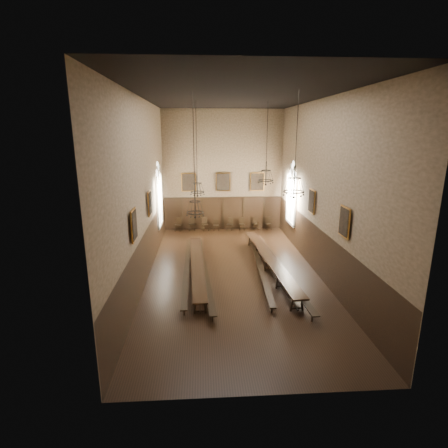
{
  "coord_description": "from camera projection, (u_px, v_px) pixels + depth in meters",
  "views": [
    {
      "loc": [
        -1.58,
        -17.38,
        7.37
      ],
      "look_at": [
        -0.39,
        1.5,
        2.36
      ],
      "focal_mm": 28.0,
      "sensor_mm": 36.0,
      "label": 1
    }
  ],
  "objects": [
    {
      "name": "bench_left_outer",
      "position": [
        187.0,
        269.0,
        18.64
      ],
      "size": [
        0.39,
        9.51,
        0.43
      ],
      "rotation": [
        0.0,
        0.0,
        0.01
      ],
      "color": "black",
      "rests_on": "floor"
    },
    {
      "name": "chair_3",
      "position": [
        216.0,
        227.0,
        26.84
      ],
      "size": [
        0.4,
        0.4,
        0.88
      ],
      "rotation": [
        0.0,
        0.0,
        -0.02
      ],
      "color": "black",
      "rests_on": "floor"
    },
    {
      "name": "table_right",
      "position": [
        270.0,
        264.0,
        19.03
      ],
      "size": [
        1.37,
        9.96,
        0.77
      ],
      "rotation": [
        0.0,
        0.0,
        0.07
      ],
      "color": "black",
      "rests_on": "floor"
    },
    {
      "name": "chandelier_back_right",
      "position": [
        266.0,
        175.0,
        20.17
      ],
      "size": [
        0.89,
        0.89,
        4.52
      ],
      "color": "black",
      "rests_on": "ceiling"
    },
    {
      "name": "portrait_back_1",
      "position": [
        223.0,
        182.0,
        26.37
      ],
      "size": [
        1.1,
        0.12,
        1.4
      ],
      "color": "#AA7029",
      "rests_on": "wall_back"
    },
    {
      "name": "floor",
      "position": [
        233.0,
        274.0,
        18.75
      ],
      "size": [
        9.0,
        18.0,
        0.02
      ],
      "primitive_type": "cube",
      "color": "black",
      "rests_on": "ground"
    },
    {
      "name": "chandelier_back_left",
      "position": [
        197.0,
        186.0,
        19.89
      ],
      "size": [
        0.79,
        0.79,
        5.12
      ],
      "color": "black",
      "rests_on": "ceiling"
    },
    {
      "name": "window_right",
      "position": [
        292.0,
        193.0,
        23.46
      ],
      "size": [
        0.2,
        2.2,
        4.6
      ],
      "primitive_type": null,
      "color": "white",
      "rests_on": "wall_right"
    },
    {
      "name": "portrait_left_1",
      "position": [
        134.0,
        225.0,
        14.16
      ],
      "size": [
        0.12,
        1.0,
        1.3
      ],
      "color": "#AA7029",
      "rests_on": "wall_left"
    },
    {
      "name": "chair_0",
      "position": [
        178.0,
        227.0,
        26.68
      ],
      "size": [
        0.56,
        0.56,
        1.04
      ],
      "rotation": [
        0.0,
        0.0,
        -0.26
      ],
      "color": "black",
      "rests_on": "floor"
    },
    {
      "name": "chandelier_front_left",
      "position": [
        195.0,
        204.0,
        15.21
      ],
      "size": [
        0.76,
        0.76,
        5.2
      ],
      "color": "black",
      "rests_on": "ceiling"
    },
    {
      "name": "portrait_right_0",
      "position": [
        312.0,
        201.0,
        19.03
      ],
      "size": [
        0.12,
        1.0,
        1.3
      ],
      "color": "#AA7029",
      "rests_on": "wall_right"
    },
    {
      "name": "bench_right_inner",
      "position": [
        260.0,
        269.0,
        18.72
      ],
      "size": [
        0.72,
        9.2,
        0.41
      ],
      "rotation": [
        0.0,
        0.0,
        -0.05
      ],
      "color": "black",
      "rests_on": "floor"
    },
    {
      "name": "wall_right",
      "position": [
        321.0,
        190.0,
        17.87
      ],
      "size": [
        0.02,
        18.0,
        9.0
      ],
      "primitive_type": "cube",
      "color": "#8F7358",
      "rests_on": "ground"
    },
    {
      "name": "portrait_back_2",
      "position": [
        257.0,
        182.0,
        26.53
      ],
      "size": [
        1.1,
        0.12,
        1.4
      ],
      "color": "#AA7029",
      "rests_on": "wall_back"
    },
    {
      "name": "portrait_back_0",
      "position": [
        189.0,
        182.0,
        26.21
      ],
      "size": [
        1.1,
        0.12,
        1.4
      ],
      "color": "#AA7029",
      "rests_on": "wall_back"
    },
    {
      "name": "chair_6",
      "position": [
        256.0,
        226.0,
        27.12
      ],
      "size": [
        0.47,
        0.47,
        0.94
      ],
      "rotation": [
        0.0,
        0.0,
        0.13
      ],
      "color": "black",
      "rests_on": "floor"
    },
    {
      "name": "chair_4",
      "position": [
        230.0,
        226.0,
        26.98
      ],
      "size": [
        0.53,
        0.53,
        0.94
      ],
      "rotation": [
        0.0,
        0.0,
        -0.34
      ],
      "color": "black",
      "rests_on": "floor"
    },
    {
      "name": "wall_front",
      "position": [
        265.0,
        248.0,
        8.91
      ],
      "size": [
        9.0,
        0.02,
        9.0
      ],
      "primitive_type": "cube",
      "color": "#8F7358",
      "rests_on": "ground"
    },
    {
      "name": "chandelier_front_right",
      "position": [
        294.0,
        185.0,
        14.83
      ],
      "size": [
        0.9,
        0.9,
        4.26
      ],
      "color": "black",
      "rests_on": "ceiling"
    },
    {
      "name": "wall_back",
      "position": [
        223.0,
        171.0,
        26.29
      ],
      "size": [
        9.0,
        0.02,
        9.0
      ],
      "primitive_type": "cube",
      "color": "#8F7358",
      "rests_on": "ground"
    },
    {
      "name": "ceiling",
      "position": [
        234.0,
        96.0,
        16.45
      ],
      "size": [
        9.0,
        18.0,
        0.02
      ],
      "primitive_type": "cube",
      "color": "black",
      "rests_on": "ground"
    },
    {
      "name": "table_left",
      "position": [
        197.0,
        269.0,
        18.44
      ],
      "size": [
        0.98,
        9.04,
        0.7
      ],
      "rotation": [
        0.0,
        0.0,
        0.04
      ],
      "color": "black",
      "rests_on": "floor"
    },
    {
      "name": "chair_1",
      "position": [
        192.0,
        227.0,
        26.83
      ],
      "size": [
        0.48,
        0.48,
        1.01
      ],
      "rotation": [
        0.0,
        0.0,
        0.08
      ],
      "color": "black",
      "rests_on": "floor"
    },
    {
      "name": "portrait_right_1",
      "position": [
        344.0,
        222.0,
        14.69
      ],
      "size": [
        0.12,
        1.0,
        1.3
      ],
      "color": "#AA7029",
      "rests_on": "wall_right"
    },
    {
      "name": "wall_left",
      "position": [
        143.0,
        191.0,
        17.32
      ],
      "size": [
        0.02,
        18.0,
        9.0
      ],
      "primitive_type": "cube",
      "color": "#8F7358",
      "rests_on": "ground"
    },
    {
      "name": "chair_2",
      "position": [
        205.0,
        227.0,
        26.77
      ],
      "size": [
        0.58,
        0.58,
        1.03
      ],
      "rotation": [
        0.0,
        0.0,
        0.34
      ],
      "color": "black",
      "rests_on": "floor"
    },
    {
      "name": "wainscot_panelling",
      "position": [
        233.0,
        251.0,
        18.43
      ],
      "size": [
        9.0,
        18.0,
        2.5
      ],
      "primitive_type": null,
      "color": "black",
      "rests_on": "floor"
    },
    {
      "name": "chair_7",
      "position": [
        268.0,
        226.0,
        27.14
      ],
      "size": [
        0.49,
        0.49,
        0.97
      ],
      "rotation": [
        0.0,
        0.0,
        0.17
      ],
      "color": "black",
      "rests_on": "floor"
    },
    {
      "name": "chair_5",
      "position": [
        242.0,
        226.0,
        27.0
      ],
      "size": [
        0.45,
        0.45,
        0.95
      ],
      "rotation": [
        0.0,
        0.0,
        -0.07
      ],
      "color": "black",
      "rests_on": "floor"
    },
    {
      "name": "portrait_left_0",
      "position": [
        150.0,
        203.0,
        18.5
      ],
      "size": [
        0.12,
        1.0,
        1.3
      ],
      "color": "#AA7029",
      "rests_on": "wall_left"
    },
    {
      "name": "window_left",
      "position": [
        159.0,
        194.0,
        22.92
      ],
      "size": [
        0.2,
        2.2,
        4.6
      ],
      "primitive_type": null,
      "color": "white",
      "rests_on": "wall_left"
    },
    {
      "name": "bench_right_outer",
      "position": [
        280.0,
        269.0,
        18.59
      ],
      "size": [
        0.88,
        10.56,
        0.48
      ],
      "rotation": [
        0.0,
        0.0,
        0.05
      ],
      "color": "black",
      "rests_on": "floor"
    },
    {
      "name": "bench_left_inner",
      "position": [
        204.0,
        270.0,
        18.48
      ],
      "size": [
        0.96,
        10.29,
        0.46
      ],
      "rotation": [
        0.0,
        0.0,
        0.06
      ],
      "color": "black",
      "rests_on": "floor"
    }
  ]
}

